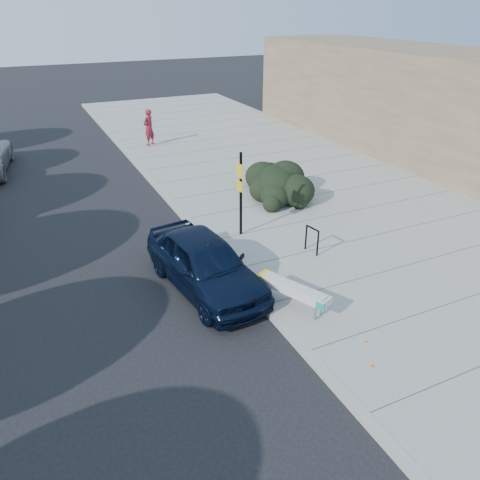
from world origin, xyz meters
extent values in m
plane|color=black|center=(0.00, 0.00, 0.00)|extent=(120.00, 120.00, 0.00)
cube|color=gray|center=(5.60, 5.00, 0.07)|extent=(11.20, 50.00, 0.15)
cube|color=#9E9E99|center=(0.00, 5.00, 0.08)|extent=(0.22, 50.00, 0.17)
cylinder|color=gray|center=(0.80, -1.08, 0.34)|extent=(0.05, 0.05, 0.39)
cylinder|color=gray|center=(1.05, -0.96, 0.34)|extent=(0.05, 0.05, 0.39)
cylinder|color=gray|center=(0.15, 0.33, 0.34)|extent=(0.05, 0.05, 0.39)
cylinder|color=gray|center=(0.40, 0.45, 0.34)|extent=(0.05, 0.05, 0.39)
cylinder|color=gray|center=(0.48, -0.37, 0.51)|extent=(0.68, 1.43, 0.03)
cylinder|color=gray|center=(0.72, -0.26, 0.51)|extent=(0.68, 1.43, 0.03)
cube|color=#B2B2B2|center=(0.60, -0.32, 0.65)|extent=(1.23, 2.02, 0.21)
cube|color=yellow|center=(0.26, 0.42, 0.76)|extent=(0.55, 0.55, 0.02)
cube|color=teal|center=(0.81, -1.23, 0.65)|extent=(0.14, 0.23, 0.19)
cylinder|color=black|center=(2.68, 1.66, 0.56)|extent=(0.05, 0.05, 0.82)
cylinder|color=black|center=(2.60, 2.18, 0.56)|extent=(0.05, 0.05, 0.82)
cylinder|color=black|center=(2.64, 1.92, 0.97)|extent=(0.14, 0.53, 0.05)
cube|color=black|center=(1.22, 4.03, 1.56)|extent=(0.07, 0.07, 2.82)
cube|color=yellow|center=(1.16, 4.02, 2.38)|extent=(0.06, 0.33, 0.46)
cube|color=yellow|center=(1.16, 4.02, 1.87)|extent=(0.06, 0.30, 0.35)
ellipsoid|color=black|center=(4.00, 7.00, 0.89)|extent=(3.28, 4.38, 1.47)
imported|color=black|center=(-1.00, 1.65, 0.78)|extent=(2.42, 4.78, 1.56)
imported|color=maroon|center=(1.50, 16.24, 1.11)|extent=(0.84, 0.78, 1.92)
camera|label=1|loc=(-4.87, -8.75, 7.09)|focal=35.00mm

